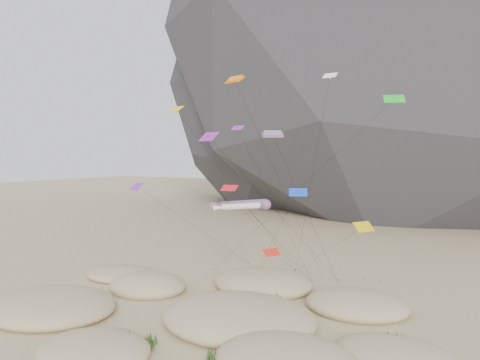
% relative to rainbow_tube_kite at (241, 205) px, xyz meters
% --- Properties ---
extents(ground, '(500.00, 500.00, 0.00)m').
position_rel_rainbow_tube_kite_xyz_m(ground, '(2.45, -13.03, -11.25)').
color(ground, '#CCB789').
rests_on(ground, ground).
extents(dunes, '(50.85, 36.20, 3.76)m').
position_rel_rainbow_tube_kite_xyz_m(dunes, '(1.72, -10.20, -10.52)').
color(dunes, '#CCB789').
rests_on(dunes, ground).
extents(dune_grass, '(42.31, 27.19, 1.50)m').
position_rel_rainbow_tube_kite_xyz_m(dune_grass, '(2.00, -9.87, -10.40)').
color(dune_grass, black).
rests_on(dune_grass, ground).
extents(kite_stakes, '(23.82, 6.30, 0.30)m').
position_rel_rainbow_tube_kite_xyz_m(kite_stakes, '(3.24, 11.48, -11.10)').
color(kite_stakes, '#3F2D1E').
rests_on(kite_stakes, ground).
extents(rainbow_tube_kite, '(10.29, 12.57, 12.27)m').
position_rel_rainbow_tube_kite_xyz_m(rainbow_tube_kite, '(0.00, 0.00, 0.00)').
color(rainbow_tube_kite, '#E95918').
rests_on(rainbow_tube_kite, ground).
extents(white_tube_kite, '(5.88, 15.97, 11.92)m').
position_rel_rainbow_tube_kite_xyz_m(white_tube_kite, '(0.71, -2.11, 0.05)').
color(white_tube_kite, silver).
rests_on(white_tube_kite, ground).
extents(orange_parafoil, '(10.78, 10.73, 28.58)m').
position_rel_rainbow_tube_kite_xyz_m(orange_parafoil, '(-2.87, 3.44, 16.49)').
color(orange_parafoil, orange).
rests_on(orange_parafoil, ground).
extents(multi_parafoil, '(5.26, 13.89, 20.63)m').
position_rel_rainbow_tube_kite_xyz_m(multi_parafoil, '(5.78, -2.51, 8.67)').
color(multi_parafoil, '#FF1A43').
rests_on(multi_parafoil, ground).
extents(delta_kites, '(33.36, 22.35, 27.72)m').
position_rel_rainbow_tube_kite_xyz_m(delta_kites, '(3.61, -2.35, 5.39)').
color(delta_kites, red).
rests_on(delta_kites, ground).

